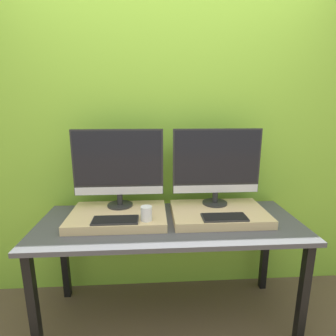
{
  "coord_description": "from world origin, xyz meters",
  "views": [
    {
      "loc": [
        -0.11,
        -1.29,
        1.52
      ],
      "look_at": [
        0.0,
        0.51,
        1.09
      ],
      "focal_mm": 28.0,
      "sensor_mm": 36.0,
      "label": 1
    }
  ],
  "objects": [
    {
      "name": "wooden_riser_right",
      "position": [
        0.35,
        0.39,
        0.79
      ],
      "size": [
        0.64,
        0.43,
        0.06
      ],
      "color": "#D6B77F",
      "rests_on": "workbench"
    },
    {
      "name": "keyboard_right",
      "position": [
        0.35,
        0.25,
        0.83
      ],
      "size": [
        0.29,
        0.13,
        0.01
      ],
      "color": "#2D2D2D",
      "rests_on": "wooden_riser_right"
    },
    {
      "name": "wooden_riser_left",
      "position": [
        -0.35,
        0.39,
        0.79
      ],
      "size": [
        0.64,
        0.43,
        0.06
      ],
      "color": "#D6B77F",
      "rests_on": "workbench"
    },
    {
      "name": "workbench",
      "position": [
        0.0,
        0.34,
        0.68
      ],
      "size": [
        1.75,
        0.68,
        0.76
      ],
      "color": "#47474C",
      "rests_on": "ground_plane"
    },
    {
      "name": "mug",
      "position": [
        -0.15,
        0.25,
        0.86
      ],
      "size": [
        0.07,
        0.07,
        0.09
      ],
      "color": "white",
      "rests_on": "wooden_riser_left"
    },
    {
      "name": "wall_back",
      "position": [
        0.0,
        0.75,
        1.3
      ],
      "size": [
        8.0,
        0.04,
        2.6
      ],
      "color": "#8CC638",
      "rests_on": "ground_plane"
    },
    {
      "name": "monitor_right",
      "position": [
        0.35,
        0.5,
        1.12
      ],
      "size": [
        0.62,
        0.18,
        0.55
      ],
      "color": "#282828",
      "rests_on": "wooden_riser_right"
    },
    {
      "name": "monitor_left",
      "position": [
        -0.35,
        0.5,
        1.12
      ],
      "size": [
        0.62,
        0.18,
        0.55
      ],
      "color": "#282828",
      "rests_on": "wooden_riser_left"
    },
    {
      "name": "keyboard_left",
      "position": [
        -0.35,
        0.25,
        0.83
      ],
      "size": [
        0.29,
        0.13,
        0.01
      ],
      "color": "#2D2D2D",
      "rests_on": "wooden_riser_left"
    }
  ]
}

